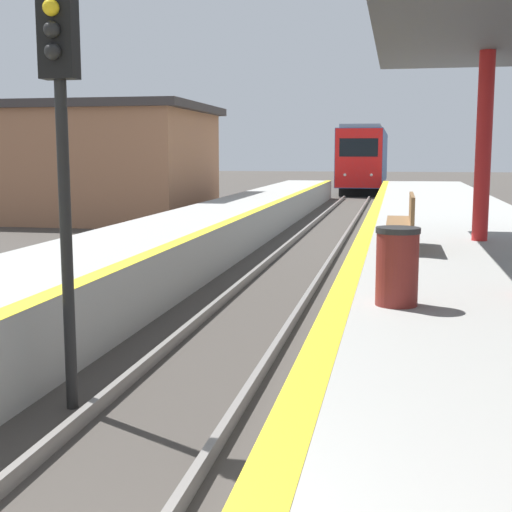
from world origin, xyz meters
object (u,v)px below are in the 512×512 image
object	(u,v)px
signal_near	(61,118)
bench	(404,220)
trash_bin	(397,266)
train	(365,159)

from	to	relation	value
signal_near	bench	size ratio (longest dim) A/B	2.35
trash_bin	bench	size ratio (longest dim) A/B	0.46
train	signal_near	xyz separation A→B (m)	(-1.03, -45.10, 0.78)
train	bench	bearing A→B (deg)	-86.55
signal_near	trash_bin	distance (m)	3.77
train	bench	world-z (taller)	train
train	signal_near	bearing A→B (deg)	-91.31
signal_near	train	bearing A→B (deg)	88.69
trash_bin	bench	world-z (taller)	bench
train	trash_bin	bearing A→B (deg)	-87.06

